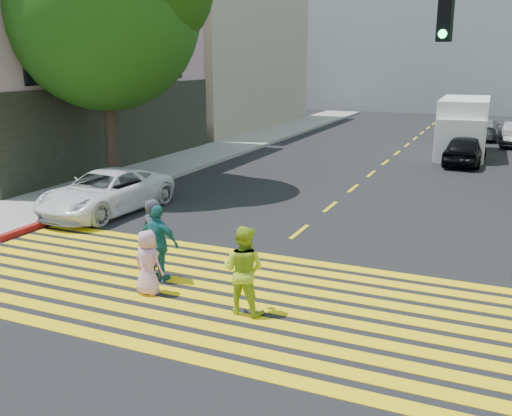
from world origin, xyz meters
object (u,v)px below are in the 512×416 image
Objects in this scene: tree_left at (106,2)px; dark_car_near at (465,150)px; pedestrian_man at (155,239)px; pedestrian_extra at (159,244)px; white_van at (463,129)px; pedestrian_woman at (243,270)px; pedestrian_child at (148,262)px; white_sedan at (106,192)px; silver_car at (484,129)px.

tree_left reaches higher than dark_car_near.
pedestrian_extra is at bearing 165.09° from pedestrian_man.
pedestrian_woman is at bearing -97.66° from white_van.
pedestrian_man is at bearing -19.02° from pedestrian_woman.
pedestrian_woman is at bearing 84.98° from dark_car_near.
pedestrian_man reaches higher than pedestrian_child.
tree_left is 7.20× the size of pedestrian_child.
white_sedan is at bearing -39.78° from pedestrian_extra.
tree_left is 6.96m from white_sedan.
white_sedan is at bearing 69.32° from silver_car.
pedestrian_child is 6.84m from white_sedan.
pedestrian_woman is 0.29× the size of white_van.
pedestrian_man is (6.45, -7.21, -5.65)m from tree_left.
pedestrian_woman reaches higher than silver_car.
pedestrian_woman reaches higher than dark_car_near.
pedestrian_child is at bearing -49.66° from tree_left.
white_van is (9.21, 16.03, 0.67)m from white_sedan.
white_sedan is at bearing -121.39° from white_van.
pedestrian_extra is at bearing 77.37° from dark_car_near.
dark_car_near is (4.93, 17.46, -0.16)m from pedestrian_extra.
silver_car is at bearing 82.11° from white_van.
white_van is at bearing -86.64° from pedestrian_man.
pedestrian_child is 0.74m from pedestrian_extra.
dark_car_near is at bearing 90.41° from silver_car.
pedestrian_man is 0.89m from pedestrian_child.
dark_car_near reaches higher than white_sedan.
dark_car_near is at bearing -98.26° from pedestrian_child.
white_sedan reaches higher than silver_car.
white_van is at bearing 64.54° from white_sedan.
dark_car_near is at bearing -98.86° from pedestrian_woman.
white_sedan is 0.79× the size of white_van.
white_sedan is at bearing -35.73° from pedestrian_woman.
dark_car_near reaches higher than silver_car.
tree_left reaches higher than pedestrian_extra.
white_van is at bearing -100.71° from pedestrian_extra.
pedestrian_woman is 2.43m from pedestrian_extra.
white_van is (2.25, 20.90, 0.47)m from pedestrian_woman.
pedestrian_woman is 0.36× the size of white_sedan.
white_van is (4.73, 20.08, 0.43)m from pedestrian_man.
pedestrian_woman is 18.37m from dark_car_near.
pedestrian_woman reaches higher than pedestrian_child.
pedestrian_man is at bearing 81.35° from silver_car.
pedestrian_child is 28.18m from silver_car.
dark_car_near is (9.56, 13.32, 0.03)m from white_sedan.
pedestrian_woman is (2.48, -0.82, -0.04)m from pedestrian_man.
tree_left reaches higher than white_sedan.
pedestrian_man is 1.05× the size of pedestrian_woman.
white_sedan is 1.18× the size of dark_car_near.
pedestrian_woman is 1.26× the size of pedestrian_child.
white_van is (4.58, 20.18, 0.48)m from pedestrian_extra.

